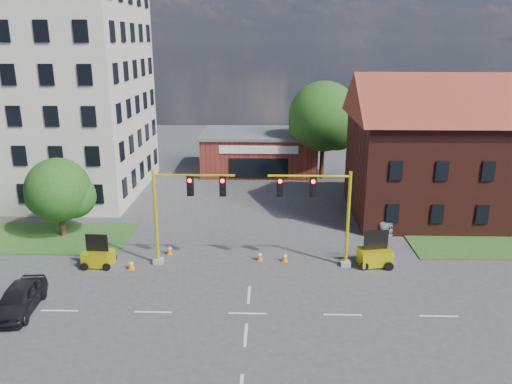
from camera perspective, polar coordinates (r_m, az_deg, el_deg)
ground at (r=27.02m, az=-0.98°, el=-13.70°), size 120.00×120.00×0.00m
lane_markings at (r=24.49m, az=-1.31°, el=-17.28°), size 60.00×36.00×0.01m
office_block at (r=49.91m, az=-23.94°, el=11.59°), size 18.40×15.40×20.60m
brick_shop at (r=54.45m, az=0.40°, el=4.67°), size 12.40×8.40×4.30m
townhouse_row at (r=43.41m, az=24.57°, el=5.03°), size 21.00×11.00×11.50m
tree_large at (r=51.18m, az=8.12°, el=8.26°), size 7.41×7.06×9.96m
tree_nw_front at (r=38.35m, az=-21.28°, el=0.04°), size 4.84×4.61×5.83m
signal_mast_west at (r=31.30m, az=-8.53°, el=-1.58°), size 5.30×0.60×6.20m
signal_mast_east at (r=31.00m, az=7.55°, el=-1.72°), size 5.30×0.60×6.20m
trailer_west at (r=33.35m, az=-17.58°, el=-7.07°), size 1.89×1.34×2.06m
trailer_east at (r=32.76m, az=13.43°, el=-7.03°), size 2.18×1.63×2.27m
cone_a at (r=32.49m, az=-14.08°, el=-8.01°), size 0.40×0.40×0.70m
cone_b at (r=34.13m, az=-9.86°, el=-6.48°), size 0.40×0.40×0.70m
cone_c at (r=32.70m, az=0.44°, el=-7.29°), size 0.40×0.40×0.70m
cone_d at (r=32.62m, az=3.32°, el=-7.39°), size 0.40×0.40×0.70m
pickup_white at (r=39.77m, az=16.83°, el=-2.76°), size 6.60×4.46×1.68m
sedan_dark at (r=29.62m, az=-25.42°, el=-10.91°), size 2.16×4.56×1.51m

